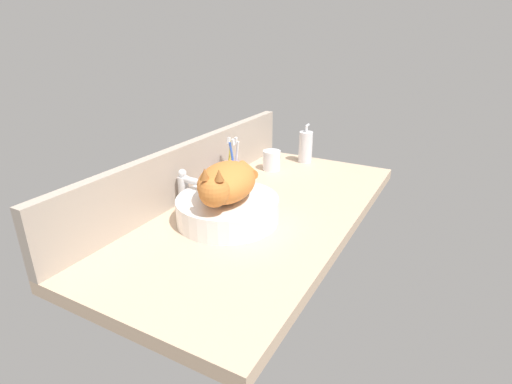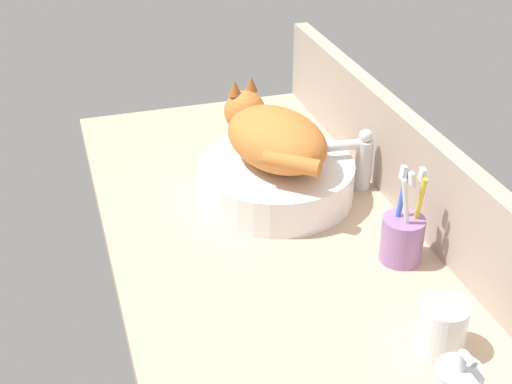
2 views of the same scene
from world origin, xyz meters
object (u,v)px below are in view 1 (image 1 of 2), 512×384
cat (226,183)px  toothbrush_cup (234,173)px  sink_basin (228,210)px  soap_dispenser (306,147)px  water_glass (272,161)px  faucet (186,188)px

cat → toothbrush_cup: size_ratio=1.70×
sink_basin → soap_dispenser: bearing=1.0°
soap_dispenser → water_glass: size_ratio=2.05×
toothbrush_cup → water_glass: bearing=-12.2°
sink_basin → toothbrush_cup: 31.25cm
faucet → soap_dispenser: size_ratio=0.79×
cat → soap_dispenser: bearing=1.3°
soap_dispenser → toothbrush_cup: 41.81cm
sink_basin → water_glass: 51.24cm
cat → soap_dispenser: (68.41, 1.57, -6.46)cm
sink_basin → faucet: faucet is taller
cat → faucet: 19.24cm
sink_basin → soap_dispenser: soap_dispenser is taller
sink_basin → cat: bearing=-161.0°
cat → faucet: bearing=80.3°
water_glass → faucet: bearing=170.9°
cat → water_glass: (51.61, 10.14, -9.79)cm
faucet → toothbrush_cup: (25.84, -2.90, -2.49)cm
sink_basin → water_glass: water_glass is taller
cat → faucet: (3.06, 17.96, -6.19)cm
sink_basin → toothbrush_cup: bearing=27.9°
faucet → toothbrush_cup: toothbrush_cup is taller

